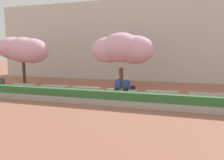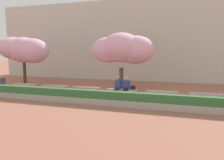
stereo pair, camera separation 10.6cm
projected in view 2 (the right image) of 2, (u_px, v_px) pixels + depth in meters
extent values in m
plane|color=#9E604C|center=(104.00, 94.00, 15.13)|extent=(100.00, 100.00, 0.00)
cube|color=beige|center=(133.00, 41.00, 23.68)|extent=(30.20, 4.00, 8.11)
cube|color=#ADA89E|center=(25.00, 84.00, 17.04)|extent=(2.01, 0.52, 0.10)
cube|color=#ADA89E|center=(16.00, 87.00, 17.27)|extent=(0.26, 0.35, 0.35)
cube|color=#ADA89E|center=(34.00, 88.00, 16.86)|extent=(0.26, 0.35, 0.35)
cube|color=#ADA89E|center=(54.00, 86.00, 16.25)|extent=(2.01, 0.52, 0.10)
cube|color=#ADA89E|center=(45.00, 88.00, 16.49)|extent=(0.26, 0.35, 0.35)
cube|color=#ADA89E|center=(64.00, 89.00, 16.08)|extent=(0.26, 0.35, 0.35)
cube|color=#ADA89E|center=(87.00, 88.00, 15.47)|extent=(2.01, 0.52, 0.10)
cube|color=#ADA89E|center=(76.00, 90.00, 15.70)|extent=(0.26, 0.35, 0.35)
cube|color=#ADA89E|center=(98.00, 91.00, 15.29)|extent=(0.26, 0.35, 0.35)
cube|color=#ADA89E|center=(122.00, 90.00, 14.69)|extent=(2.01, 0.52, 0.10)
cube|color=#ADA89E|center=(110.00, 92.00, 14.92)|extent=(0.26, 0.35, 0.35)
cube|color=#ADA89E|center=(134.00, 94.00, 14.51)|extent=(0.26, 0.35, 0.35)
cube|color=#ADA89E|center=(162.00, 92.00, 13.90)|extent=(2.01, 0.52, 0.10)
cube|color=#ADA89E|center=(149.00, 95.00, 14.14)|extent=(0.26, 0.35, 0.35)
cube|color=#ADA89E|center=(175.00, 96.00, 13.73)|extent=(0.26, 0.35, 0.35)
cube|color=#ADA89E|center=(206.00, 94.00, 13.12)|extent=(2.01, 0.52, 0.10)
cube|color=#ADA89E|center=(192.00, 97.00, 13.35)|extent=(0.26, 0.35, 0.35)
cube|color=#ADA89E|center=(221.00, 99.00, 12.94)|extent=(0.26, 0.35, 0.35)
cube|color=black|center=(115.00, 96.00, 14.45)|extent=(0.10, 0.22, 0.06)
cylinder|color=#23283D|center=(115.00, 93.00, 14.48)|extent=(0.10, 0.10, 0.42)
cube|color=black|center=(118.00, 96.00, 14.40)|extent=(0.10, 0.22, 0.06)
cylinder|color=#23283D|center=(118.00, 93.00, 14.43)|extent=(0.10, 0.10, 0.42)
cube|color=#23283D|center=(117.00, 88.00, 14.59)|extent=(0.29, 0.41, 0.12)
cube|color=#2D4289|center=(118.00, 84.00, 14.76)|extent=(0.34, 0.23, 0.54)
sphere|color=#A37556|center=(118.00, 78.00, 14.71)|extent=(0.21, 0.21, 0.21)
cylinder|color=#2D4289|center=(115.00, 84.00, 14.81)|extent=(0.09, 0.09, 0.50)
cylinder|color=#2D4289|center=(121.00, 85.00, 14.68)|extent=(0.09, 0.09, 0.50)
cube|color=black|center=(124.00, 96.00, 14.27)|extent=(0.11, 0.22, 0.06)
cylinder|color=black|center=(124.00, 93.00, 14.30)|extent=(0.10, 0.10, 0.42)
cube|color=black|center=(126.00, 97.00, 14.22)|extent=(0.11, 0.22, 0.06)
cylinder|color=black|center=(127.00, 93.00, 14.25)|extent=(0.10, 0.10, 0.42)
cube|color=black|center=(126.00, 89.00, 14.41)|extent=(0.30, 0.41, 0.12)
cube|color=#2D4289|center=(127.00, 84.00, 14.59)|extent=(0.35, 0.23, 0.54)
sphere|color=tan|center=(127.00, 78.00, 14.54)|extent=(0.21, 0.21, 0.21)
cylinder|color=#2D4289|center=(123.00, 85.00, 14.63)|extent=(0.09, 0.09, 0.50)
cylinder|color=#2D4289|center=(130.00, 85.00, 14.52)|extent=(0.09, 0.09, 0.50)
cube|color=black|center=(133.00, 88.00, 14.46)|extent=(0.30, 0.14, 0.22)
cube|color=black|center=(133.00, 86.00, 14.44)|extent=(0.30, 0.15, 0.04)
torus|color=black|center=(133.00, 85.00, 14.44)|extent=(0.14, 0.02, 0.14)
cylinder|color=#513828|center=(121.00, 79.00, 16.94)|extent=(0.32, 0.32, 1.71)
ellipsoid|color=#EAA8C6|center=(121.00, 47.00, 16.63)|extent=(2.97, 3.03, 2.23)
ellipsoid|color=#EAA8C6|center=(109.00, 50.00, 17.11)|extent=(2.68, 2.73, 2.01)
ellipsoid|color=#EAA8C6|center=(136.00, 50.00, 16.56)|extent=(2.87, 2.73, 2.16)
cylinder|color=#473323|center=(25.00, 73.00, 19.31)|extent=(0.26, 0.26, 2.06)
ellipsoid|color=#EAA8C6|center=(24.00, 50.00, 19.04)|extent=(2.95, 2.63, 2.21)
ellipsoid|color=#EAA8C6|center=(14.00, 48.00, 19.18)|extent=(2.57, 2.74, 1.93)
ellipsoid|color=#EAA8C6|center=(33.00, 51.00, 18.84)|extent=(2.85, 2.51, 2.14)
cube|color=#ADA89E|center=(87.00, 101.00, 12.41)|extent=(19.70, 0.50, 0.36)
cube|color=#336B38|center=(87.00, 94.00, 12.36)|extent=(19.60, 0.44, 0.44)
cylinder|color=#4C4C51|center=(3.00, 83.00, 18.10)|extent=(0.44, 0.44, 0.78)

